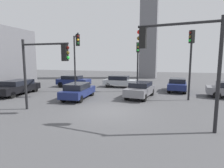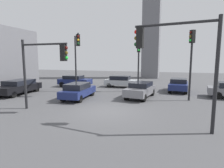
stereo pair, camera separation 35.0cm
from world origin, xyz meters
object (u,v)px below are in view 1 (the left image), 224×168
Objects in this scene: car_0 at (17,87)px; traffic_light_4 at (191,52)px; traffic_light_1 at (138,58)px; car_2 at (73,81)px; car_5 at (78,91)px; car_4 at (120,81)px; car_3 at (140,89)px; traffic_light_0 at (76,52)px; traffic_light_3 at (178,51)px; traffic_light_2 at (45,61)px; car_6 at (177,84)px.

traffic_light_4 is at bearing 92.17° from car_0.
traffic_light_1 is 1.26× the size of car_2.
traffic_light_1 is at bearing -44.00° from car_5.
car_4 is at bearing 13.59° from car_2.
car_0 is 1.16× the size of car_5.
traffic_light_4 is 1.35× the size of car_4.
car_3 is 0.99× the size of car_5.
traffic_light_1 is at bearing -158.20° from car_3.
car_3 is (-3.95, -0.17, -3.16)m from traffic_light_4.
traffic_light_3 is (9.04, -6.53, -0.42)m from traffic_light_0.
traffic_light_2 is (1.20, -6.04, -0.88)m from traffic_light_0.
car_4 is 1.04× the size of car_6.
car_0 reaches higher than car_3.
car_5 is 10.52m from car_6.
traffic_light_1 is (5.43, 3.16, -0.55)m from traffic_light_0.
traffic_light_3 is at bearing 13.05° from traffic_light_1.
traffic_light_3 is at bearing 29.67° from car_3.
traffic_light_3 reaches higher than car_2.
car_3 is at bearing 7.60° from traffic_light_1.
traffic_light_2 is 0.82× the size of traffic_light_4.
traffic_light_0 reaches higher than car_5.
car_4 is at bearing 126.51° from car_0.
traffic_light_2 is at bearing 1.18° from traffic_light_3.
traffic_light_0 is 1.42× the size of car_2.
traffic_light_2 is at bearing 52.57° from car_0.
car_5 is at bearing 83.80° from car_0.
car_0 is (-5.31, -2.18, -3.39)m from traffic_light_0.
car_5 is (-8.90, -2.37, -3.18)m from traffic_light_4.
car_4 is (-2.55, 2.36, -2.83)m from traffic_light_1.
traffic_light_0 is at bearing -119.77° from car_4.
car_2 is at bearing 149.59° from car_0.
traffic_light_1 is at bearing -64.85° from traffic_light_3.
car_6 is (8.15, 6.64, 0.03)m from car_5.
car_0 is at bearing -103.84° from traffic_light_0.
car_4 is 7.80m from car_5.
traffic_light_1 reaches higher than traffic_light_2.
car_2 is at bearing 27.63° from car_5.
traffic_light_1 is 4.26m from car_3.
traffic_light_0 is 11.16m from traffic_light_3.
car_6 is at bearing -56.85° from car_5.
traffic_light_2 reaches higher than car_2.
traffic_light_3 is 15.91m from car_2.
car_6 is at bearing -0.00° from car_2.
car_5 is at bearing -59.20° from car_3.
car_5 is (-7.73, 4.41, -2.98)m from traffic_light_3.
car_4 is at bearing -17.65° from car_5.
car_6 is at bearing -87.47° from traffic_light_3.
traffic_light_3 is 1.28× the size of car_6.
traffic_light_1 is 1.11× the size of traffic_light_2.
car_6 is (9.46, 4.52, -3.37)m from traffic_light_0.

